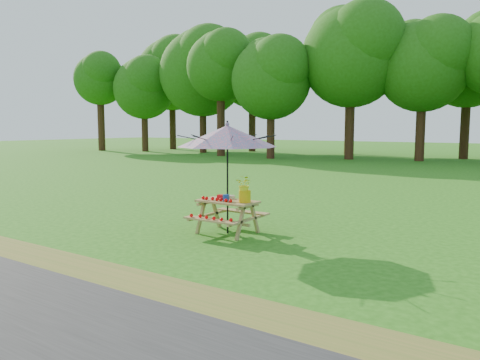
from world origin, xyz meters
The scene contains 7 objects.
ground centered at (0.00, 0.00, 0.00)m, with size 120.00×120.00×0.00m, color #256613.
treeline centered at (0.00, 22.00, 8.00)m, with size 60.00×12.00×16.00m, color #235B0F, non-canonical shape.
picnic_table centered at (3.91, 0.50, 0.33)m, with size 1.20×1.32×0.67m.
patio_umbrella centered at (3.91, 0.50, 1.95)m, with size 2.11×2.11×2.25m.
produce_bins centered at (3.85, 0.52, 0.72)m, with size 0.33×0.43×0.13m.
tomatoes_row centered at (3.76, 0.32, 0.71)m, with size 0.77×0.13×0.07m, color #EE0808, non-canonical shape.
flower_bucket centered at (4.33, 0.50, 0.95)m, with size 0.33×0.29×0.52m.
Camera 1 is at (9.29, -7.00, 2.14)m, focal length 35.00 mm.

